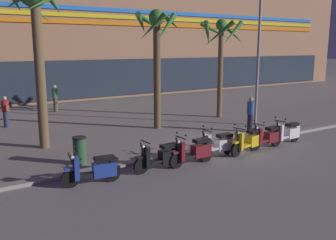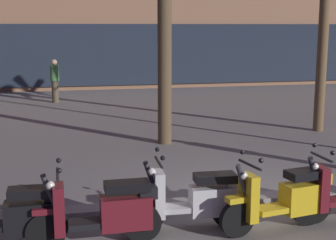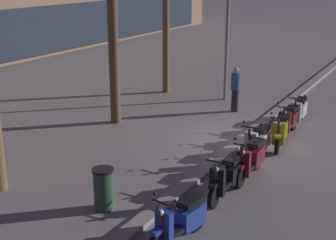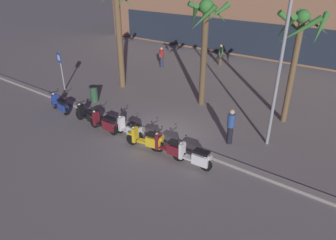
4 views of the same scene
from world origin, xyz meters
The scene contains 7 objects.
ground_plane centered at (0.00, 0.00, 0.00)m, with size 200.00×200.00×0.00m, color gray.
curb_strip centered at (0.00, -0.12, 0.06)m, with size 60.00×0.36×0.12m, color gray.
scooter_black_last_in_row centered at (-3.66, -1.10, 0.44)m, with size 1.81×0.56×1.04m.
scooter_maroon_mid_front centered at (-2.41, -1.23, 0.46)m, with size 1.79×0.56×1.17m.
scooter_white_tail_end centered at (-1.09, -0.94, 0.44)m, with size 1.73×0.56×1.17m.
scooter_yellow_gap_after_mid centered at (0.20, -1.20, 0.45)m, with size 1.85×0.67×1.17m.
pedestrian_strolling_near_curb centered at (-3.24, 11.94, 0.87)m, with size 0.34×0.34×1.66m.
Camera 2 is at (-2.88, -7.51, 2.88)m, focal length 53.06 mm.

